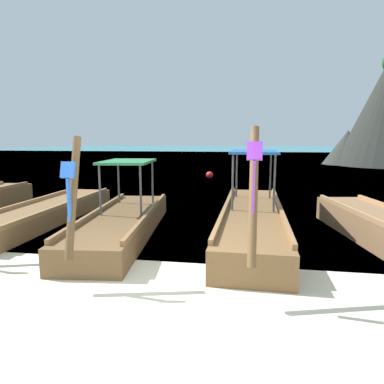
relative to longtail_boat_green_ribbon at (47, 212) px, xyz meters
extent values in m
plane|color=beige|center=(4.22, -4.21, -0.24)|extent=(120.00, 120.00, 0.00)
plane|color=teal|center=(4.22, 57.40, -0.24)|extent=(120.00, 120.00, 0.00)
cube|color=brown|center=(0.00, 0.03, -0.02)|extent=(1.39, 6.00, 0.45)
cube|color=#9F7246|center=(-0.60, 0.02, 0.26)|extent=(0.18, 5.50, 0.10)
cube|color=#9F7246|center=(0.60, 0.04, 0.26)|extent=(0.18, 5.50, 0.10)
cube|color=brown|center=(2.61, -1.00, 0.01)|extent=(1.91, 5.44, 0.50)
cube|color=brown|center=(1.97, -1.07, 0.31)|extent=(0.59, 4.88, 0.10)
cube|color=brown|center=(3.25, -0.94, 0.31)|extent=(0.59, 4.88, 0.10)
cylinder|color=brown|center=(2.90, -3.78, 1.16)|extent=(0.19, 0.69, 1.84)
cube|color=blue|center=(2.91, -3.91, 1.58)|extent=(0.21, 0.15, 0.25)
cube|color=blue|center=(2.91, -3.93, 1.14)|extent=(0.04, 0.08, 0.65)
cylinder|color=#4C4C51|center=(2.15, -1.18, 0.85)|extent=(0.05, 0.05, 1.18)
cylinder|color=#4C4C51|center=(3.10, -1.09, 0.85)|extent=(0.05, 0.05, 1.18)
cylinder|color=#4C4C51|center=(1.98, 0.40, 0.85)|extent=(0.05, 0.05, 1.18)
cylinder|color=#4C4C51|center=(2.93, 0.50, 0.85)|extent=(0.05, 0.05, 1.18)
cube|color=#2D844C|center=(2.54, -0.34, 1.47)|extent=(1.34, 1.91, 0.06)
cube|color=brown|center=(5.66, -0.30, 0.05)|extent=(1.50, 6.59, 0.58)
cube|color=#996C3F|center=(5.01, -0.29, 0.38)|extent=(0.19, 6.04, 0.10)
cube|color=#996C3F|center=(6.32, -0.32, 0.38)|extent=(0.19, 6.04, 0.10)
cylinder|color=brown|center=(5.60, -3.79, 1.26)|extent=(0.13, 0.82, 1.90)
cube|color=purple|center=(5.60, -4.02, 1.87)|extent=(0.20, 0.14, 0.25)
cube|color=purple|center=(5.60, -4.04, 1.40)|extent=(0.03, 0.08, 0.71)
cylinder|color=#4C4C51|center=(5.18, -0.46, 1.00)|extent=(0.05, 0.05, 1.34)
cylinder|color=#4C4C51|center=(6.15, -0.48, 1.00)|extent=(0.05, 0.05, 1.34)
cylinder|color=#4C4C51|center=(5.21, 1.51, 1.00)|extent=(0.05, 0.05, 1.34)
cylinder|color=#4C4C51|center=(6.18, 1.49, 1.00)|extent=(0.05, 0.05, 1.34)
cube|color=#235BA3|center=(5.68, 0.52, 1.70)|extent=(1.22, 2.19, 0.06)
cube|color=#AF7F52|center=(7.98, -0.90, 0.42)|extent=(0.81, 4.65, 0.10)
cone|color=#32352F|center=(14.52, 24.56, 1.31)|extent=(4.24, 4.24, 3.11)
sphere|color=red|center=(3.36, 11.10, -0.03)|extent=(0.42, 0.42, 0.42)
camera|label=1|loc=(5.50, -8.50, 2.02)|focal=31.65mm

